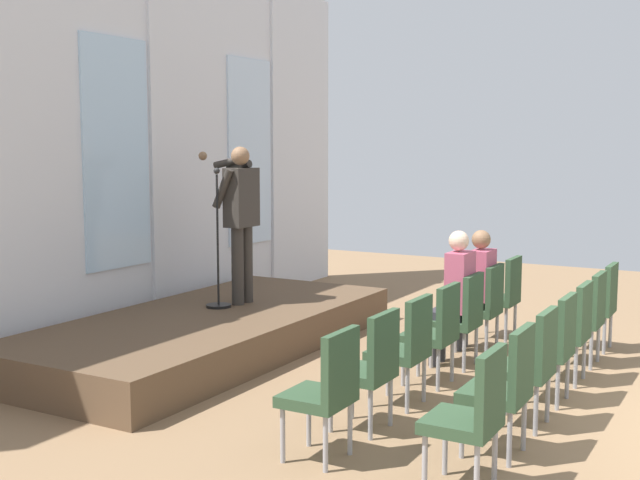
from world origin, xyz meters
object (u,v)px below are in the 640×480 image
Objects in this scene: chair_r0_c0 at (327,387)px; chair_r1_c3 at (553,342)px; audience_r0_c4 at (455,292)px; chair_r1_c4 at (571,326)px; speaker at (240,213)px; chair_r0_c4 at (462,314)px; chair_r1_c0 at (473,411)px; chair_r1_c2 at (531,360)px; chair_r1_c1 at (505,383)px; chair_r0_c1 at (370,363)px; mic_stand at (218,277)px; chair_r0_c3 at (436,328)px; chair_r0_c2 at (406,344)px; chair_r0_c6 at (503,292)px; chair_r1_c5 at (586,313)px; chair_r0_c5 at (484,303)px; chair_r1_c6 at (600,301)px; audience_r0_c5 at (477,284)px.

chair_r0_c0 and chair_r1_c3 have the same top height.
chair_r1_c4 is (0.00, -1.13, -0.22)m from audience_r0_c4.
speaker is 2.64m from audience_r0_c4.
chair_r0_c4 is 2.97m from chair_r1_c0.
chair_r1_c2 is (-1.35, -3.69, -0.91)m from speaker.
chair_r1_c1 is at bearing 180.00° from chair_r1_c3.
chair_r0_c0 is 2.78m from audience_r0_c4.
chair_r0_c4 is at bearing 20.85° from chair_r1_c0.
chair_r1_c4 is at bearing -26.92° from chair_r0_c1.
speaker reaches higher than chair_r0_c1.
mic_stand is 2.75m from chair_r0_c3.
chair_r0_c2 is 2.77m from chair_r0_c6.
chair_r1_c2 is (-2.77, -1.06, 0.00)m from chair_r0_c6.
chair_r1_c3 and chair_r1_c4 have the same top height.
chair_r1_c3 is 0.69m from chair_r1_c4.
chair_r1_c0 is 1.00× the size of chair_r1_c2.
chair_r1_c5 is (0.69, 0.00, 0.00)m from chair_r1_c4.
chair_r1_c5 is at bearing -90.00° from chair_r0_c5.
chair_r0_c5 is 2.97m from chair_r1_c1.
chair_r0_c6 is at bearing 20.85° from chair_r1_c2.
chair_r1_c6 is (2.08, 0.00, 0.00)m from chair_r1_c3.
chair_r0_c3 is at bearing 180.00° from chair_r0_c4.
mic_stand is 1.65× the size of chair_r1_c5.
audience_r0_c5 is at bearing 2.26° from chair_r0_c2.
chair_r0_c5 is 3.62m from chair_r1_c0.
chair_r0_c2 is at bearing 180.00° from chair_r0_c3.
chair_r1_c1 is (-0.69, -1.06, 0.00)m from chair_r0_c2.
chair_r0_c2 is at bearing 123.28° from chair_r1_c3.
chair_r0_c4 is at bearing 180.00° from chair_r0_c6.
chair_r0_c0 is 1.00× the size of chair_r0_c5.
chair_r0_c3 is at bearing 123.28° from chair_r1_c4.
chair_r0_c3 is 1.40m from audience_r0_c5.
chair_r0_c6 is 1.00× the size of chair_r1_c0.
chair_r0_c0 is at bearing 163.05° from chair_r1_c5.
chair_r0_c0 and chair_r1_c1 have the same top height.
audience_r0_c4 is 1.45× the size of chair_r1_c1.
chair_r1_c1 is at bearing 180.00° from chair_r1_c4.
chair_r0_c1 is 0.72× the size of audience_r0_c5.
chair_r0_c0 is 1.00× the size of chair_r1_c4.
chair_r0_c1 is 1.74m from chair_r1_c3.
chair_r0_c3 and chair_r1_c2 have the same top height.
chair_r0_c2 and chair_r1_c4 have the same top height.
speaker is 3.85m from chair_r1_c3.
speaker is at bearing 76.03° from chair_r0_c3.
chair_r0_c5 is 1.00× the size of chair_r1_c5.
chair_r0_c2 is 1.06m from chair_r1_c2.
chair_r1_c3 is at bearing 0.00° from chair_r1_c2.
chair_r1_c2 is at bearing -123.28° from chair_r0_c3.
chair_r1_c2 is 1.00× the size of chair_r1_c6.
audience_r0_c4 reaches higher than chair_r0_c3.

